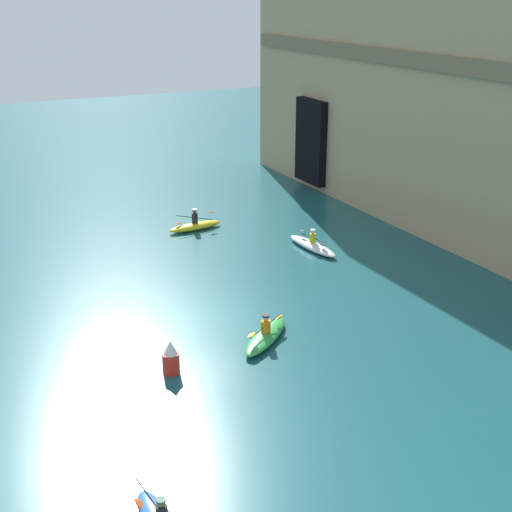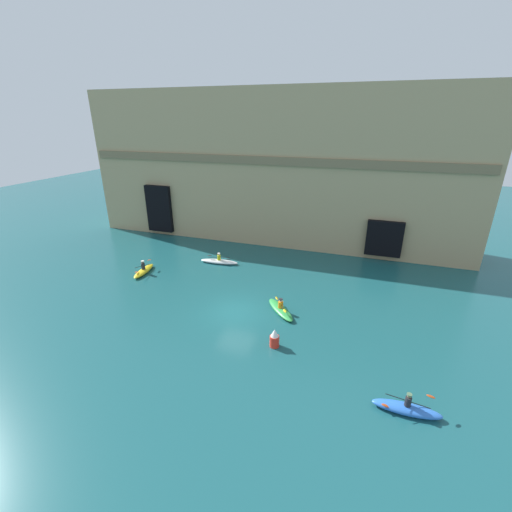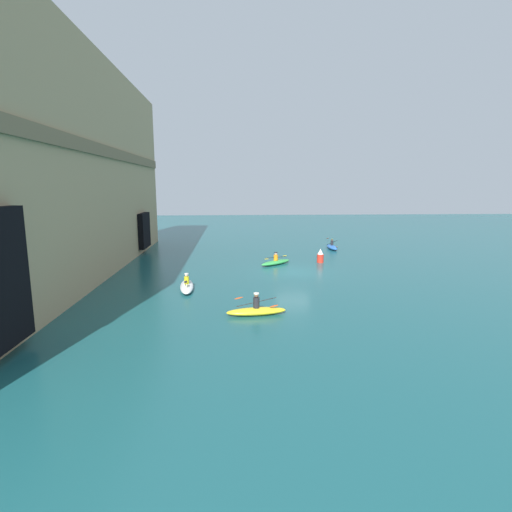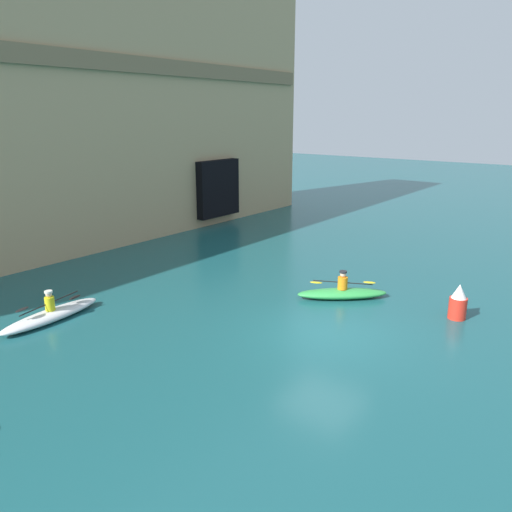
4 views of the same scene
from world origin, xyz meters
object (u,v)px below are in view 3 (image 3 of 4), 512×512
object	(u,v)px
kayak_blue	(332,247)
marker_buoy	(320,256)
kayak_yellow	(256,310)
kayak_white	(187,286)
kayak_green	(276,262)

from	to	relation	value
kayak_blue	marker_buoy	distance (m)	7.60
kayak_yellow	kayak_blue	size ratio (longest dim) A/B	1.01
kayak_white	marker_buoy	xyz separation A→B (m)	(8.23, -10.27, 0.34)
kayak_yellow	kayak_green	world-z (taller)	kayak_yellow
kayak_green	marker_buoy	bearing A→B (deg)	-31.82
kayak_white	kayak_green	bearing A→B (deg)	-45.71
kayak_white	marker_buoy	world-z (taller)	marker_buoy
kayak_yellow	kayak_white	distance (m)	6.68
kayak_green	marker_buoy	size ratio (longest dim) A/B	2.55
kayak_yellow	kayak_white	world-z (taller)	kayak_yellow
kayak_green	kayak_white	xyz separation A→B (m)	(-7.58, 6.42, -0.01)
kayak_white	marker_buoy	size ratio (longest dim) A/B	3.09
kayak_blue	kayak_green	bearing A→B (deg)	138.88
kayak_yellow	kayak_blue	distance (m)	22.50
kayak_yellow	kayak_blue	xyz separation A→B (m)	(20.62, -9.01, 0.00)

